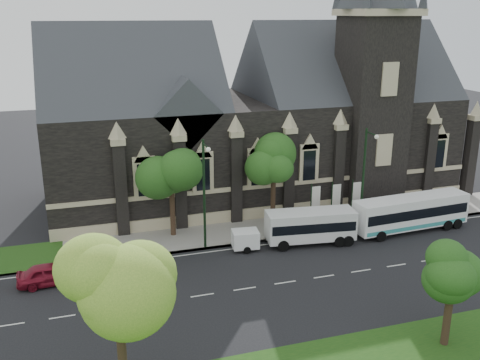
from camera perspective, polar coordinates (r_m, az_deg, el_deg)
name	(u,v)px	position (r m, az deg, el deg)	size (l,w,h in m)	color
ground	(285,283)	(38.62, 4.82, -10.80)	(160.00, 160.00, 0.00)	black
sidewalk	(244,231)	(46.65, 0.44, -5.48)	(80.00, 5.00, 0.15)	gray
museum	(265,117)	(54.36, 2.63, 6.73)	(40.00, 17.70, 29.90)	black
tree_park_near	(121,282)	(25.58, -12.48, -10.51)	(4.42, 4.42, 8.56)	black
tree_park_east	(454,269)	(32.35, 21.78, -8.79)	(3.40, 3.40, 6.28)	black
tree_walk_right	(275,161)	(46.87, 3.75, 2.03)	(4.08, 4.08, 7.80)	black
tree_walk_left	(173,171)	(44.55, -7.14, 0.99)	(3.91, 3.91, 7.64)	black
street_lamp_near	(365,173)	(46.81, 13.12, 0.68)	(0.36, 1.88, 9.00)	black
street_lamp_mid	(205,189)	(41.70, -3.77, -0.95)	(0.36, 1.88, 9.00)	black
banner_flag_left	(314,201)	(47.56, 7.87, -2.21)	(0.90, 0.10, 4.00)	black
banner_flag_center	(335,199)	(48.41, 10.02, -1.96)	(0.90, 0.10, 4.00)	black
banner_flag_right	(355,196)	(49.33, 12.09, -1.72)	(0.90, 0.10, 4.00)	black
tour_coach	(411,212)	(48.71, 17.70, -3.30)	(10.67, 2.99, 3.08)	white
shuttle_bus	(311,225)	(44.33, 7.51, -4.75)	(7.47, 3.33, 2.79)	silver
box_trailer	(245,239)	(43.05, 0.57, -6.29)	(3.08, 1.82, 1.61)	white
sedan	(121,258)	(41.27, -12.56, -8.14)	(1.51, 4.33, 1.43)	#6E879F
car_far_red	(51,274)	(40.22, -19.48, -9.39)	(1.81, 4.49, 1.53)	maroon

